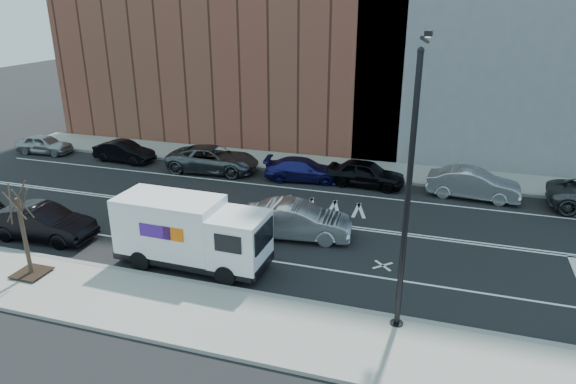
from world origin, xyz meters
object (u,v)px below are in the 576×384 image
Objects in this scene: fedex_van at (191,232)px; far_parked_b at (124,152)px; far_parked_a at (44,144)px; driving_sedan at (296,220)px.

fedex_van is 15.91m from far_parked_b.
driving_sedan reaches higher than far_parked_a.
far_parked_a is 6.49m from far_parked_b.
far_parked_b is 0.83× the size of driving_sedan.
driving_sedan is at bearing 50.96° from fedex_van.
far_parked_a is at bearing 62.61° from driving_sedan.
fedex_van is at bearing 132.27° from driving_sedan.
fedex_van reaches higher than far_parked_b.
fedex_van is at bearing -127.09° from far_parked_a.
far_parked_b is at bearing 54.59° from driving_sedan.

